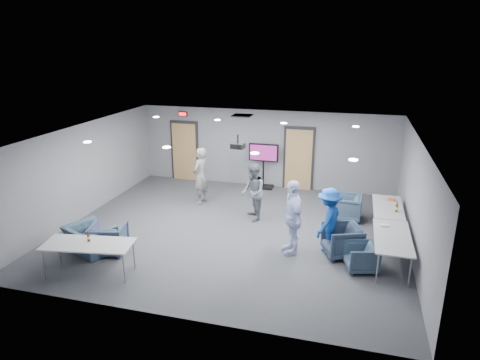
% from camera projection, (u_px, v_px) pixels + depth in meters
% --- Properties ---
extents(floor, '(9.00, 9.00, 0.00)m').
position_uv_depth(floor, '(233.00, 230.00, 11.66)').
color(floor, '#33353A').
rests_on(floor, ground).
extents(ceiling, '(9.00, 9.00, 0.00)m').
position_uv_depth(ceiling, '(233.00, 133.00, 10.83)').
color(ceiling, silver).
rests_on(ceiling, wall_back).
extents(wall_back, '(9.00, 0.02, 2.70)m').
position_uv_depth(wall_back, '(265.00, 149.00, 14.91)').
color(wall_back, slate).
rests_on(wall_back, floor).
extents(wall_front, '(9.00, 0.02, 2.70)m').
position_uv_depth(wall_front, '(170.00, 252.00, 7.57)').
color(wall_front, slate).
rests_on(wall_front, floor).
extents(wall_left, '(0.02, 8.00, 2.70)m').
position_uv_depth(wall_left, '(84.00, 171.00, 12.37)').
color(wall_left, slate).
rests_on(wall_left, floor).
extents(wall_right, '(0.02, 8.00, 2.70)m').
position_uv_depth(wall_right, '(415.00, 199.00, 10.12)').
color(wall_right, slate).
rests_on(wall_right, floor).
extents(door_left, '(1.06, 0.17, 2.24)m').
position_uv_depth(door_left, '(185.00, 151.00, 15.71)').
color(door_left, black).
rests_on(door_left, wall_back).
extents(door_right, '(1.06, 0.17, 2.24)m').
position_uv_depth(door_right, '(299.00, 159.00, 14.66)').
color(door_right, black).
rests_on(door_right, wall_back).
extents(exit_sign, '(0.32, 0.08, 0.16)m').
position_uv_depth(exit_sign, '(183.00, 114.00, 15.27)').
color(exit_sign, black).
rests_on(exit_sign, wall_back).
extents(hvac_diffuser, '(0.60, 0.60, 0.03)m').
position_uv_depth(hvac_diffuser, '(242.00, 115.00, 13.53)').
color(hvac_diffuser, black).
rests_on(hvac_diffuser, ceiling).
extents(downlights, '(6.18, 3.78, 0.02)m').
position_uv_depth(downlights, '(233.00, 134.00, 10.83)').
color(downlights, white).
rests_on(downlights, ceiling).
extents(person_a, '(0.52, 0.71, 1.80)m').
position_uv_depth(person_a, '(200.00, 176.00, 13.40)').
color(person_a, gray).
rests_on(person_a, floor).
extents(person_b, '(0.91, 1.00, 1.67)m').
position_uv_depth(person_b, '(253.00, 192.00, 12.14)').
color(person_b, slate).
rests_on(person_b, floor).
extents(person_c, '(0.84, 1.17, 1.84)m').
position_uv_depth(person_c, '(292.00, 217.00, 10.20)').
color(person_c, '#C6D3FF').
rests_on(person_c, floor).
extents(person_d, '(0.89, 1.17, 1.59)m').
position_uv_depth(person_d, '(329.00, 220.00, 10.36)').
color(person_d, '#1949A6').
rests_on(person_d, floor).
extents(chair_right_a, '(0.83, 0.81, 0.72)m').
position_uv_depth(chair_right_a, '(347.00, 207.00, 12.32)').
color(chair_right_a, '#394E62').
rests_on(chair_right_a, floor).
extents(chair_right_b, '(1.08, 1.07, 0.76)m').
position_uv_depth(chair_right_b, '(342.00, 241.00, 10.20)').
color(chair_right_b, '#314056').
rests_on(chair_right_b, floor).
extents(chair_right_c, '(0.83, 0.82, 0.63)m').
position_uv_depth(chair_right_c, '(361.00, 257.00, 9.56)').
color(chair_right_c, '#374A5F').
rests_on(chair_right_c, floor).
extents(chair_front_a, '(0.98, 0.99, 0.75)m').
position_uv_depth(chair_front_a, '(109.00, 238.00, 10.35)').
color(chair_front_a, '#394763').
rests_on(chair_front_a, floor).
extents(chair_front_b, '(1.33, 1.26, 0.69)m').
position_uv_depth(chair_front_b, '(90.00, 239.00, 10.37)').
color(chair_front_b, '#364D5E').
rests_on(chair_front_b, floor).
extents(table_right_a, '(0.76, 1.82, 0.73)m').
position_uv_depth(table_right_a, '(388.00, 208.00, 11.39)').
color(table_right_a, '#A1A3A6').
rests_on(table_right_a, floor).
extents(table_right_b, '(0.80, 1.93, 0.73)m').
position_uv_depth(table_right_b, '(392.00, 238.00, 9.64)').
color(table_right_b, '#A1A3A6').
rests_on(table_right_b, floor).
extents(table_front_left, '(2.04, 1.12, 0.73)m').
position_uv_depth(table_front_left, '(88.00, 245.00, 9.30)').
color(table_front_left, '#A1A3A6').
rests_on(table_front_left, floor).
extents(bottle_front, '(0.07, 0.07, 0.25)m').
position_uv_depth(bottle_front, '(89.00, 237.00, 9.36)').
color(bottle_front, '#56350E').
rests_on(bottle_front, table_front_left).
extents(bottle_right, '(0.08, 0.08, 0.29)m').
position_uv_depth(bottle_right, '(397.00, 208.00, 10.98)').
color(bottle_right, '#56350E').
rests_on(bottle_right, table_right_a).
extents(snack_box, '(0.23, 0.17, 0.04)m').
position_uv_depth(snack_box, '(391.00, 200.00, 11.80)').
color(snack_box, '#BD522F').
rests_on(snack_box, table_right_a).
extents(wrapper, '(0.22, 0.17, 0.05)m').
position_uv_depth(wrapper, '(384.00, 225.00, 10.15)').
color(wrapper, silver).
rests_on(wrapper, table_right_b).
extents(tv_stand, '(1.03, 0.49, 1.58)m').
position_uv_depth(tv_stand, '(263.00, 163.00, 14.82)').
color(tv_stand, black).
rests_on(tv_stand, floor).
extents(projector, '(0.35, 0.33, 0.35)m').
position_uv_depth(projector, '(238.00, 146.00, 10.79)').
color(projector, black).
rests_on(projector, ceiling).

